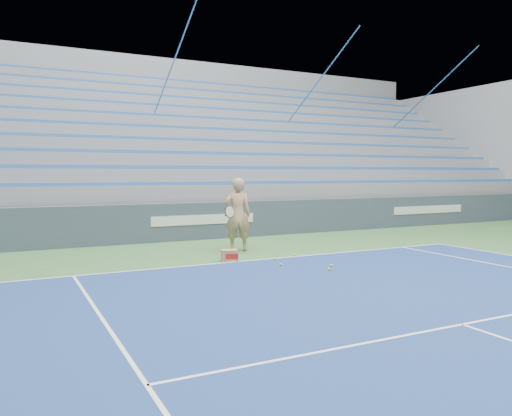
{
  "coord_description": "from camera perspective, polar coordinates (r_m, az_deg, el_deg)",
  "views": [
    {
      "loc": [
        -5.23,
        1.96,
        1.97
      ],
      "look_at": [
        0.03,
        12.38,
        1.15
      ],
      "focal_mm": 35.0,
      "sensor_mm": 36.0,
      "label": 1
    }
  ],
  "objects": [
    {
      "name": "tennis_ball_4",
      "position": [
        11.9,
        4.41,
        -5.36
      ],
      "size": [
        0.07,
        0.07,
        0.07
      ],
      "primitive_type": "sphere",
      "color": "#BEDB2C",
      "rests_on": "ground"
    },
    {
      "name": "tennis_ball_2",
      "position": [
        10.22,
        8.35,
        -6.95
      ],
      "size": [
        0.07,
        0.07,
        0.07
      ],
      "primitive_type": "sphere",
      "color": "#BEDB2C",
      "rests_on": "ground"
    },
    {
      "name": "tennis_player",
      "position": [
        12.56,
        -2.13,
        -0.77
      ],
      "size": [
        0.99,
        0.93,
        1.85
      ],
      "color": "tan",
      "rests_on": "ground"
    },
    {
      "name": "ball_box",
      "position": [
        11.18,
        -3.06,
        -5.45
      ],
      "size": [
        0.42,
        0.37,
        0.26
      ],
      "color": "#A57950",
      "rests_on": "ground"
    },
    {
      "name": "tennis_ball_1",
      "position": [
        10.61,
        2.85,
        -6.5
      ],
      "size": [
        0.07,
        0.07,
        0.07
      ],
      "primitive_type": "sphere",
      "color": "#BEDB2C",
      "rests_on": "ground"
    },
    {
      "name": "tennis_ball_3",
      "position": [
        10.61,
        8.61,
        -6.54
      ],
      "size": [
        0.07,
        0.07,
        0.07
      ],
      "primitive_type": "sphere",
      "color": "#BEDB2C",
      "rests_on": "ground"
    },
    {
      "name": "bleachers",
      "position": [
        20.33,
        -11.89,
        5.01
      ],
      "size": [
        31.0,
        9.15,
        7.3
      ],
      "color": "gray",
      "rests_on": "ground"
    },
    {
      "name": "tennis_ball_0",
      "position": [
        11.31,
        2.16,
        -5.84
      ],
      "size": [
        0.07,
        0.07,
        0.07
      ],
      "primitive_type": "sphere",
      "color": "#BEDB2C",
      "rests_on": "ground"
    },
    {
      "name": "sponsor_barrier",
      "position": [
        14.94,
        -6.14,
        -1.46
      ],
      "size": [
        30.0,
        0.32,
        1.1
      ],
      "color": "#394657",
      "rests_on": "ground"
    }
  ]
}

